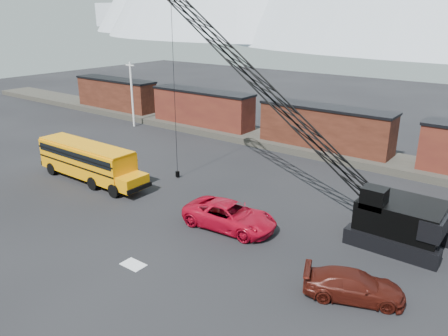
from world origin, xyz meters
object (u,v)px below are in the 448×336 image
object	(u,v)px
maroon_suv	(354,286)
school_bus	(89,161)
crawler_crane	(280,104)
red_pickup	(230,216)

from	to	relation	value
maroon_suv	school_bus	bearing A→B (deg)	62.41
maroon_suv	crawler_crane	world-z (taller)	crawler_crane
school_bus	red_pickup	bearing A→B (deg)	0.73
maroon_suv	crawler_crane	size ratio (longest dim) A/B	0.23
red_pickup	crawler_crane	size ratio (longest dim) A/B	0.29
school_bus	maroon_suv	bearing A→B (deg)	-5.27
red_pickup	maroon_suv	xyz separation A→B (m)	(9.47, -2.41, -0.16)
red_pickup	maroon_suv	distance (m)	9.77
school_bus	maroon_suv	world-z (taller)	school_bus
school_bus	crawler_crane	size ratio (longest dim) A/B	0.53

